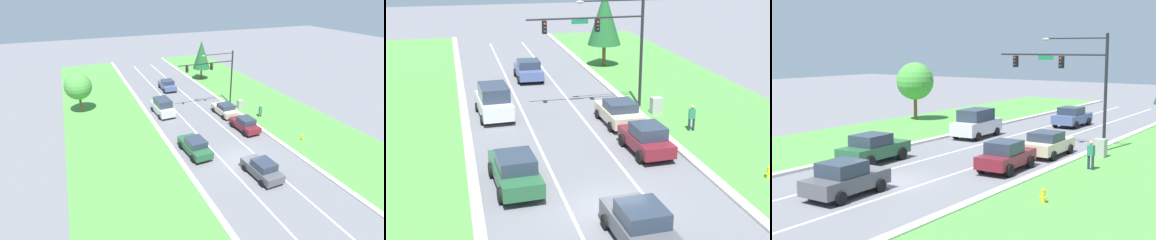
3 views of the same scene
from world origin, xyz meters
The scene contains 17 objects.
ground_plane centered at (0.00, 0.00, 0.00)m, with size 160.00×160.00×0.00m, color slate.
curb_strip_right centered at (5.65, 0.00, 0.07)m, with size 0.50×90.00×0.15m.
curb_strip_left centered at (-5.65, 0.00, 0.07)m, with size 0.50×90.00×0.15m.
grass_verge_right centered at (10.90, 0.00, 0.04)m, with size 10.00×90.00×0.08m.
lane_stripe_inner_left centered at (-1.80, 0.00, 0.00)m, with size 0.14×81.00×0.01m.
lane_stripe_inner_right centered at (1.80, 0.00, 0.00)m, with size 0.14×81.00×0.01m.
traffic_signal_mast centered at (3.96, 13.76, 5.10)m, with size 7.83×0.41×7.62m.
graphite_sedan centered at (0.22, -2.88, 0.80)m, with size 2.17×4.22×1.63m.
silver_suv centered at (-3.73, 13.92, 1.07)m, with size 2.32×4.67×2.15m.
burgundy_sedan centered at (3.67, 5.62, 0.83)m, with size 2.09×4.19×1.67m.
slate_blue_sedan centered at (-0.07, 23.22, 0.84)m, with size 2.18×4.31×1.68m.
forest_sedan centered at (-3.75, 3.00, 0.87)m, with size 2.26×4.71×1.72m.
champagne_sedan centered at (3.74, 10.63, 0.78)m, with size 2.22×4.27×1.54m.
utility_cabinet centered at (6.71, 11.85, 0.60)m, with size 0.70×0.60×1.19m.
pedestrian centered at (7.53, 8.22, 0.94)m, with size 0.42×0.30×1.69m.
fire_hydrant centered at (8.22, 1.05, 0.34)m, with size 0.34×0.20×0.70m.
oak_near_left_tree centered at (-13.56, 18.56, 3.63)m, with size 3.44×3.44×5.37m.
Camera 3 is at (18.14, -19.27, 6.71)m, focal length 50.00 mm.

